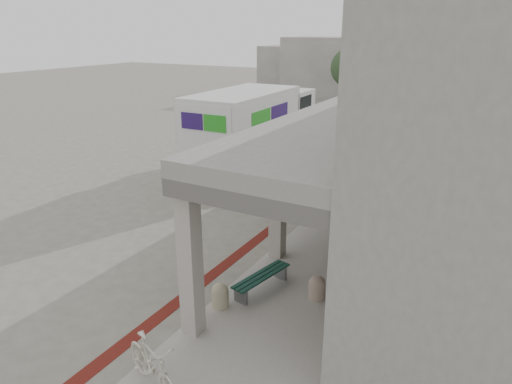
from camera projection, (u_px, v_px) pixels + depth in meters
The scene contains 13 objects.
ground at pixel (207, 249), 13.73m from camera, with size 120.00×120.00×0.00m, color #6A645B.
bike_lane_stripe at pixel (268, 232), 14.91m from camera, with size 0.35×40.00×0.01m, color #581711.
sidewalk at pixel (334, 281), 11.88m from camera, with size 4.40×28.00×0.12m, color gray.
transit_building at pixel (488, 134), 13.15m from camera, with size 7.60×17.00×7.00m.
distant_backdrop at pixel (397, 68), 43.61m from camera, with size 28.00×10.00×6.50m.
tree_left at pixel (350, 68), 37.96m from camera, with size 3.20×3.20×4.80m.
tree_mid at pixel (442, 70), 36.39m from camera, with size 3.20×3.20×4.80m.
fedex_truck at pixel (255, 127), 20.91m from camera, with size 2.91×8.82×3.74m.
bench at pixel (261, 279), 11.27m from camera, with size 0.75×1.84×0.42m.
bollard_near at pixel (317, 287), 10.93m from camera, with size 0.40×0.40×0.60m.
bollard_far at pixel (220, 295), 10.60m from camera, with size 0.40×0.40×0.60m.
utility_cabinet at pixel (376, 267), 11.37m from camera, with size 0.48×0.64×1.07m, color slate.
bicycle_cream at pixel (152, 366), 8.06m from camera, with size 0.49×1.75×1.05m, color beige.
Camera 1 is at (7.30, -10.06, 6.26)m, focal length 32.00 mm.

